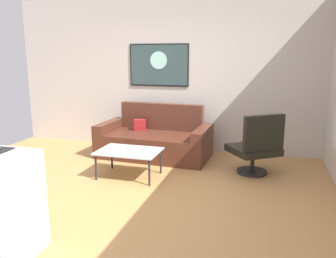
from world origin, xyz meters
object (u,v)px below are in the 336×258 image
Objects in this scene: couch at (155,140)px; coffee_table at (129,153)px; armchair at (257,147)px; wall_painting at (159,65)px.

couch is 2.18× the size of coffee_table.
armchair is 0.82× the size of wall_painting.
coffee_table is at bearing -87.40° from wall_painting.
armchair is at bearing 18.41° from coffee_table.
couch is at bearing 88.27° from coffee_table.
wall_painting is at bearing 149.11° from armchair.
armchair is at bearing -16.40° from couch.
couch is at bearing 163.60° from armchair.
coffee_table is at bearing -161.59° from armchair.
couch is 1.72× the size of wall_painting.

